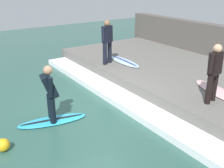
{
  "coord_description": "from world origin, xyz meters",
  "views": [
    {
      "loc": [
        -3.3,
        -5.52,
        3.4
      ],
      "look_at": [
        0.52,
        0.0,
        0.7
      ],
      "focal_mm": 42.0,
      "sensor_mm": 36.0,
      "label": 1
    }
  ],
  "objects_px": {
    "surfer_waiting_near": "(214,71)",
    "surfboard_waiting_near": "(218,91)",
    "surfboard_waiting_far": "(124,61)",
    "marker_buoy": "(3,145)",
    "surfer_riding": "(50,91)",
    "surfer_waiting_far": "(107,40)",
    "surfboard_riding": "(53,121)"
  },
  "relations": [
    {
      "from": "surfer_riding",
      "to": "surfer_waiting_far",
      "type": "height_order",
      "value": "surfer_waiting_far"
    },
    {
      "from": "surfboard_waiting_near",
      "to": "surfboard_waiting_far",
      "type": "xyz_separation_m",
      "value": [
        -0.42,
        3.72,
        0.0
      ]
    },
    {
      "from": "surfer_riding",
      "to": "surfer_waiting_far",
      "type": "bearing_deg",
      "value": 33.59
    },
    {
      "from": "surfboard_riding",
      "to": "surfboard_waiting_far",
      "type": "distance_m",
      "value": 4.09
    },
    {
      "from": "surfer_waiting_near",
      "to": "surfboard_waiting_far",
      "type": "distance_m",
      "value": 4.04
    },
    {
      "from": "surfer_riding",
      "to": "surfboard_waiting_near",
      "type": "xyz_separation_m",
      "value": [
        4.06,
        -1.93,
        -0.33
      ]
    },
    {
      "from": "surfboard_waiting_far",
      "to": "surfer_waiting_far",
      "type": "bearing_deg",
      "value": 159.79
    },
    {
      "from": "surfboard_waiting_far",
      "to": "marker_buoy",
      "type": "distance_m",
      "value": 5.52
    },
    {
      "from": "surfer_waiting_near",
      "to": "surfboard_waiting_near",
      "type": "bearing_deg",
      "value": 18.99
    },
    {
      "from": "marker_buoy",
      "to": "surfer_riding",
      "type": "bearing_deg",
      "value": 22.47
    },
    {
      "from": "surfer_waiting_near",
      "to": "surfboard_waiting_far",
      "type": "xyz_separation_m",
      "value": [
        0.27,
        3.95,
        -0.81
      ]
    },
    {
      "from": "surfboard_waiting_far",
      "to": "marker_buoy",
      "type": "height_order",
      "value": "surfboard_waiting_far"
    },
    {
      "from": "surfer_riding",
      "to": "marker_buoy",
      "type": "height_order",
      "value": "surfer_riding"
    },
    {
      "from": "surfboard_waiting_far",
      "to": "surfer_waiting_near",
      "type": "bearing_deg",
      "value": -93.87
    },
    {
      "from": "surfer_riding",
      "to": "surfboard_waiting_far",
      "type": "bearing_deg",
      "value": 26.2
    },
    {
      "from": "surfer_riding",
      "to": "surfer_waiting_near",
      "type": "height_order",
      "value": "surfer_waiting_near"
    },
    {
      "from": "surfer_waiting_near",
      "to": "surfboard_waiting_near",
      "type": "relative_size",
      "value": 0.78
    },
    {
      "from": "surfboard_riding",
      "to": "surfer_waiting_near",
      "type": "distance_m",
      "value": 4.21
    },
    {
      "from": "surfboard_riding",
      "to": "surfboard_waiting_far",
      "type": "height_order",
      "value": "surfboard_waiting_far"
    },
    {
      "from": "surfboard_riding",
      "to": "surfboard_waiting_near",
      "type": "height_order",
      "value": "surfboard_waiting_near"
    },
    {
      "from": "surfer_riding",
      "to": "surfboard_waiting_far",
      "type": "height_order",
      "value": "surfer_riding"
    },
    {
      "from": "marker_buoy",
      "to": "surfboard_waiting_far",
      "type": "bearing_deg",
      "value": 25.22
    },
    {
      "from": "surfboard_waiting_far",
      "to": "surfboard_waiting_near",
      "type": "bearing_deg",
      "value": -83.63
    },
    {
      "from": "surfer_waiting_near",
      "to": "surfboard_waiting_far",
      "type": "height_order",
      "value": "surfer_waiting_near"
    },
    {
      "from": "surfboard_riding",
      "to": "surfboard_waiting_far",
      "type": "xyz_separation_m",
      "value": [
        3.64,
        1.79,
        0.5
      ]
    },
    {
      "from": "surfboard_riding",
      "to": "surfboard_waiting_near",
      "type": "relative_size",
      "value": 0.95
    },
    {
      "from": "surfer_waiting_near",
      "to": "surfboard_waiting_near",
      "type": "xyz_separation_m",
      "value": [
        0.68,
        0.23,
        -0.81
      ]
    },
    {
      "from": "surfboard_waiting_near",
      "to": "marker_buoy",
      "type": "distance_m",
      "value": 5.58
    },
    {
      "from": "surfer_waiting_near",
      "to": "surfer_waiting_far",
      "type": "distance_m",
      "value": 4.19
    },
    {
      "from": "surfboard_waiting_near",
      "to": "surfboard_waiting_far",
      "type": "distance_m",
      "value": 3.74
    },
    {
      "from": "surfboard_waiting_far",
      "to": "marker_buoy",
      "type": "bearing_deg",
      "value": -154.78
    },
    {
      "from": "surfboard_waiting_far",
      "to": "surfer_riding",
      "type": "bearing_deg",
      "value": -153.8
    }
  ]
}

